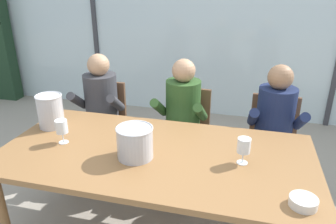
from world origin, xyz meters
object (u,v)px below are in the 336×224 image
object	(u,v)px
dining_table	(155,161)
chair_left_of_center	(186,127)
person_olive_shirt	(181,116)
tasting_bowl	(303,202)
chair_center	(272,137)
wine_glass_by_left_taster	(244,147)
person_charcoal_jacket	(99,108)
chair_near_curtain	(103,118)
person_navy_polo	(275,126)
wine_glass_near_bucket	(62,127)
ice_bucket_primary	(50,111)
ice_bucket_secondary	(135,142)

from	to	relation	value
dining_table	chair_left_of_center	bearing A→B (deg)	88.18
person_olive_shirt	tasting_bowl	world-z (taller)	person_olive_shirt
chair_center	wine_glass_by_left_taster	bearing A→B (deg)	-101.76
person_charcoal_jacket	wine_glass_by_left_taster	size ratio (longest dim) A/B	6.81
dining_table	chair_near_curtain	size ratio (longest dim) A/B	2.45
person_navy_polo	wine_glass_by_left_taster	bearing A→B (deg)	-108.72
person_navy_polo	wine_glass_near_bucket	distance (m)	1.73
chair_left_of_center	person_olive_shirt	distance (m)	0.23
dining_table	wine_glass_near_bucket	bearing A→B (deg)	-176.93
person_charcoal_jacket	person_olive_shirt	world-z (taller)	same
chair_center	wine_glass_near_bucket	xyz separation A→B (m)	(-1.50, -0.96, 0.36)
chair_near_curtain	wine_glass_by_left_taster	bearing A→B (deg)	-33.76
ice_bucket_primary	tasting_bowl	xyz separation A→B (m)	(1.80, -0.53, -0.11)
person_olive_shirt	person_navy_polo	distance (m)	0.82
chair_left_of_center	person_charcoal_jacket	world-z (taller)	person_charcoal_jacket
person_olive_shirt	ice_bucket_primary	distance (m)	1.12
chair_center	tasting_bowl	xyz separation A→B (m)	(0.07, -1.27, 0.27)
chair_left_of_center	ice_bucket_secondary	xyz separation A→B (m)	(-0.14, -1.04, 0.35)
person_olive_shirt	dining_table	bearing A→B (deg)	-87.66
ice_bucket_primary	chair_center	bearing A→B (deg)	23.04
chair_center	ice_bucket_secondary	distance (m)	1.43
dining_table	chair_left_of_center	size ratio (longest dim) A/B	2.45
ice_bucket_primary	dining_table	bearing A→B (deg)	-11.49
person_olive_shirt	wine_glass_by_left_taster	xyz separation A→B (m)	(0.57, -0.80, 0.19)
chair_left_of_center	person_navy_polo	bearing A→B (deg)	-7.47
person_charcoal_jacket	ice_bucket_secondary	world-z (taller)	person_charcoal_jacket
ice_bucket_primary	tasting_bowl	size ratio (longest dim) A/B	1.82
wine_glass_by_left_taster	person_charcoal_jacket	bearing A→B (deg)	149.96
wine_glass_near_bucket	ice_bucket_primary	bearing A→B (deg)	136.46
person_charcoal_jacket	ice_bucket_secondary	size ratio (longest dim) A/B	4.89
chair_near_curtain	ice_bucket_primary	distance (m)	0.84
dining_table	tasting_bowl	distance (m)	0.97
dining_table	tasting_bowl	bearing A→B (deg)	-21.26
tasting_bowl	chair_near_curtain	bearing A→B (deg)	143.52
wine_glass_near_bucket	person_olive_shirt	bearing A→B (deg)	50.79
ice_bucket_secondary	wine_glass_near_bucket	world-z (taller)	ice_bucket_secondary
chair_center	ice_bucket_primary	xyz separation A→B (m)	(-1.73, -0.74, 0.38)
wine_glass_by_left_taster	wine_glass_near_bucket	bearing A→B (deg)	-178.47
ice_bucket_primary	person_charcoal_jacket	bearing A→B (deg)	80.70
wine_glass_by_left_taster	chair_near_curtain	bearing A→B (deg)	146.52
chair_center	person_navy_polo	size ratio (longest dim) A/B	0.73
chair_near_curtain	wine_glass_near_bucket	bearing A→B (deg)	-80.72
person_olive_shirt	wine_glass_by_left_taster	world-z (taller)	person_olive_shirt
wine_glass_near_bucket	person_charcoal_jacket	bearing A→B (deg)	98.95
person_navy_polo	ice_bucket_primary	world-z (taller)	person_navy_polo
chair_center	person_navy_polo	distance (m)	0.21
person_olive_shirt	wine_glass_by_left_taster	size ratio (longest dim) A/B	6.81
ice_bucket_primary	wine_glass_near_bucket	xyz separation A→B (m)	(0.23, -0.22, -0.01)
person_charcoal_jacket	person_navy_polo	size ratio (longest dim) A/B	1.00
chair_left_of_center	wine_glass_near_bucket	distance (m)	1.26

